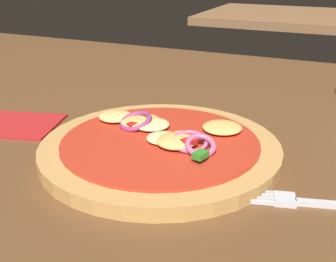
# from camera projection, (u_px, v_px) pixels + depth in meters

# --- Properties ---
(dining_table) EXTENTS (1.32, 1.06, 0.03)m
(dining_table) POSITION_uv_depth(u_px,v_px,m) (107.00, 167.00, 0.46)
(dining_table) COLOR brown
(dining_table) RESTS_ON ground
(pizza) EXTENTS (0.25, 0.25, 0.03)m
(pizza) POSITION_uv_depth(u_px,v_px,m) (161.00, 146.00, 0.45)
(pizza) COLOR tan
(pizza) RESTS_ON dining_table
(fork) EXTENTS (0.18, 0.06, 0.00)m
(fork) POSITION_uv_depth(u_px,v_px,m) (332.00, 203.00, 0.36)
(fork) COLOR silver
(fork) RESTS_ON dining_table
(napkin) EXTENTS (0.15, 0.11, 0.00)m
(napkin) POSITION_uv_depth(u_px,v_px,m) (5.00, 124.00, 0.53)
(napkin) COLOR #B21E1E
(napkin) RESTS_ON dining_table
(background_table) EXTENTS (0.64, 0.48, 0.03)m
(background_table) POSITION_uv_depth(u_px,v_px,m) (298.00, 18.00, 1.52)
(background_table) COLOR brown
(background_table) RESTS_ON ground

